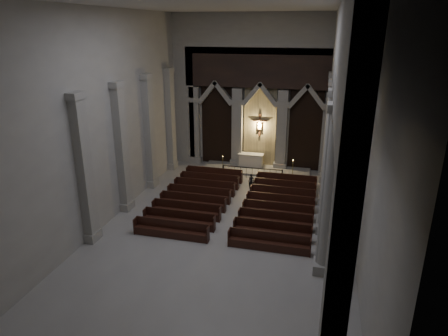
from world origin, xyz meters
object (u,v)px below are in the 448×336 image
Objects in this scene: pews at (236,204)px; worshipper at (251,181)px; altar_rail at (252,171)px; altar at (251,160)px; candle_stand_left at (223,167)px; candle_stand_right at (292,174)px.

pews is 3.53m from worshipper.
altar_rail is at bearing 90.00° from pews.
altar is at bearing 102.74° from altar_rail.
candle_stand_right is (5.55, -0.39, 0.07)m from candle_stand_left.
altar_rail is at bearing 95.47° from worshipper.
candle_stand_right is at bearing -4.06° from candle_stand_left.
candle_stand_left is 0.83× the size of candle_stand_right.
candle_stand_left reaches higher than altar_rail.
pews is at bearing -90.00° from altar_rail.
candle_stand_left reaches higher than altar.
candle_stand_left is at bearing 159.06° from altar_rail.
altar is 1.86× the size of worshipper.
worshipper is (-2.69, -2.59, 0.13)m from candle_stand_right.
worshipper reaches higher than pews.
candle_stand_right is 6.79m from pews.
altar is at bearing 94.00° from pews.
pews is (-0.00, -5.51, -0.29)m from altar_rail.
candle_stand_left reaches higher than pews.
candle_stand_left is at bearing 130.78° from worshipper.
candle_stand_right is at bearing -27.87° from altar.
candle_stand_left is (-2.57, 0.98, -0.25)m from altar_rail.
worshipper is at bearing -136.02° from candle_stand_right.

